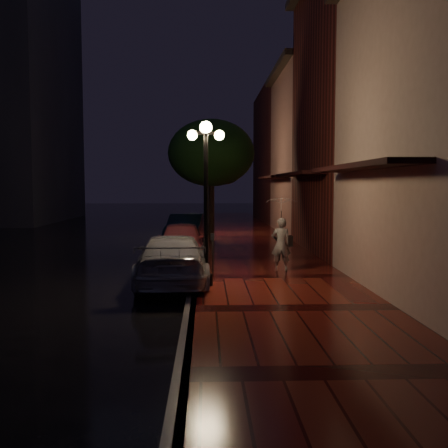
% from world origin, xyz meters
% --- Properties ---
extents(ground, '(120.00, 120.00, 0.00)m').
position_xyz_m(ground, '(0.00, 0.00, 0.00)').
color(ground, black).
rests_on(ground, ground).
extents(sidewalk, '(4.50, 60.00, 0.15)m').
position_xyz_m(sidewalk, '(2.25, 0.00, 0.07)').
color(sidewalk, '#490E0D').
rests_on(sidewalk, ground).
extents(curb, '(0.25, 60.00, 0.15)m').
position_xyz_m(curb, '(0.00, 0.00, 0.07)').
color(curb, '#595451').
rests_on(curb, ground).
extents(storefront_mid, '(5.00, 8.00, 11.00)m').
position_xyz_m(storefront_mid, '(7.00, 2.00, 5.50)').
color(storefront_mid, '#511914').
rests_on(storefront_mid, ground).
extents(storefront_far, '(5.00, 8.00, 9.00)m').
position_xyz_m(storefront_far, '(7.00, 10.00, 4.50)').
color(storefront_far, '#8C5951').
rests_on(storefront_far, ground).
extents(storefront_extra, '(5.00, 12.00, 10.00)m').
position_xyz_m(storefront_extra, '(7.00, 20.00, 5.00)').
color(storefront_extra, '#511914').
rests_on(storefront_extra, ground).
extents(streetlamp_near, '(0.96, 0.36, 4.31)m').
position_xyz_m(streetlamp_near, '(0.35, -5.00, 2.60)').
color(streetlamp_near, black).
rests_on(streetlamp_near, sidewalk).
extents(streetlamp_far, '(0.96, 0.36, 4.31)m').
position_xyz_m(streetlamp_far, '(0.35, 9.00, 2.60)').
color(streetlamp_far, black).
rests_on(streetlamp_far, sidewalk).
extents(street_tree, '(4.16, 4.16, 5.80)m').
position_xyz_m(street_tree, '(0.61, 5.99, 4.24)').
color(street_tree, black).
rests_on(street_tree, sidewalk).
extents(pink_car, '(1.79, 4.21, 1.42)m').
position_xyz_m(pink_car, '(-0.60, 0.73, 0.71)').
color(pink_car, '#DE5B60').
rests_on(pink_car, ground).
extents(navy_car, '(1.95, 4.53, 1.45)m').
position_xyz_m(navy_car, '(-0.60, 5.39, 0.72)').
color(navy_car, black).
rests_on(navy_car, ground).
extents(silver_car, '(2.20, 4.97, 1.42)m').
position_xyz_m(silver_car, '(-0.60, -4.10, 0.71)').
color(silver_car, '#939399').
rests_on(silver_car, ground).
extents(woman_with_umbrella, '(0.96, 0.98, 2.31)m').
position_xyz_m(woman_with_umbrella, '(2.67, -2.79, 1.68)').
color(woman_with_umbrella, silver).
rests_on(woman_with_umbrella, sidewalk).
extents(parking_meter, '(0.12, 0.10, 1.21)m').
position_xyz_m(parking_meter, '(0.55, -3.18, 0.88)').
color(parking_meter, black).
rests_on(parking_meter, sidewalk).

